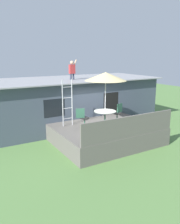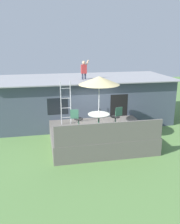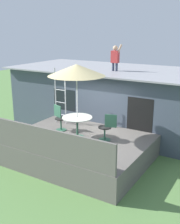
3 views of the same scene
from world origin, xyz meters
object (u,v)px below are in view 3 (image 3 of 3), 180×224
at_px(patio_table, 77,121).
at_px(person_figure, 115,56).
at_px(patio_chair_right, 107,128).
at_px(patio_chair_left, 60,118).
at_px(step_ladder, 60,96).
at_px(patio_umbrella, 77,70).

height_order(patio_table, person_figure, person_figure).
bearing_deg(patio_chair_right, patio_chair_left, -17.46).
distance_m(person_figure, patio_chair_left, 3.60).
bearing_deg(patio_chair_left, step_ladder, 141.67).
height_order(patio_table, step_ladder, step_ladder).
xyz_separation_m(patio_table, patio_chair_left, (-1.00, 0.32, -0.13)).
bearing_deg(patio_chair_right, patio_table, 0.00).
relative_size(patio_chair_left, patio_chair_right, 1.00).
distance_m(patio_umbrella, person_figure, 3.13).
distance_m(step_ladder, person_figure, 2.88).
bearing_deg(patio_chair_left, person_figure, 90.71).
height_order(patio_umbrella, step_ladder, patio_umbrella).
relative_size(patio_umbrella, patio_chair_right, 2.76).
distance_m(step_ladder, patio_chair_right, 2.63).
bearing_deg(step_ladder, patio_table, -34.45).
xyz_separation_m(patio_table, person_figure, (-0.14, 3.12, 1.96)).
xyz_separation_m(patio_umbrella, patio_chair_right, (0.99, 0.30, -1.89)).
height_order(step_ladder, patio_chair_right, step_ladder).
height_order(step_ladder, person_figure, person_figure).
height_order(patio_table, patio_chair_right, patio_chair_right).
distance_m(step_ladder, patio_chair_left, 1.04).
bearing_deg(patio_umbrella, person_figure, 92.60).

